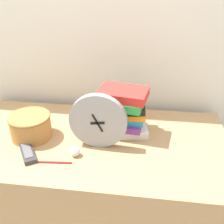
% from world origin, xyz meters
% --- Properties ---
extents(wall_back, '(6.00, 0.04, 2.40)m').
position_xyz_m(wall_back, '(0.00, 0.77, 1.20)').
color(wall_back, silver).
rests_on(wall_back, ground_plane).
extents(desk, '(1.38, 0.70, 0.74)m').
position_xyz_m(desk, '(0.00, 0.35, 0.37)').
color(desk, tan).
rests_on(desk, ground_plane).
extents(desk_clock, '(0.27, 0.04, 0.27)m').
position_xyz_m(desk_clock, '(0.06, 0.30, 0.88)').
color(desk_clock, '#99999E').
rests_on(desk_clock, desk).
extents(book_stack, '(0.27, 0.21, 0.24)m').
position_xyz_m(book_stack, '(0.16, 0.44, 0.86)').
color(book_stack, white).
rests_on(book_stack, desk).
extents(basket, '(0.21, 0.21, 0.12)m').
position_xyz_m(basket, '(-0.29, 0.33, 0.81)').
color(basket, '#B27A3D').
rests_on(basket, desk).
extents(tv_remote, '(0.14, 0.17, 0.02)m').
position_xyz_m(tv_remote, '(-0.26, 0.19, 0.75)').
color(tv_remote, '#333338').
rests_on(tv_remote, desk).
extents(crumpled_paper_ball, '(0.04, 0.04, 0.04)m').
position_xyz_m(crumpled_paper_ball, '(-0.03, 0.21, 0.77)').
color(crumpled_paper_ball, white).
rests_on(crumpled_paper_ball, desk).
extents(pen, '(0.15, 0.02, 0.01)m').
position_xyz_m(pen, '(-0.11, 0.14, 0.75)').
color(pen, '#B21E1E').
rests_on(pen, desk).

